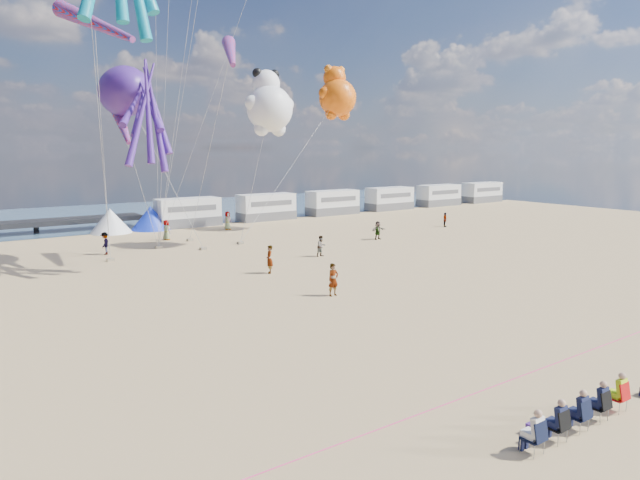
{
  "coord_description": "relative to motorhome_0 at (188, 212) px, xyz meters",
  "views": [
    {
      "loc": [
        -17.19,
        -16.8,
        8.22
      ],
      "look_at": [
        -1.03,
        6.0,
        3.69
      ],
      "focal_mm": 32.0,
      "sensor_mm": 36.0,
      "label": 1
    }
  ],
  "objects": [
    {
      "name": "ground",
      "position": [
        -6.0,
        -40.0,
        -1.5
      ],
      "size": [
        120.0,
        120.0,
        0.0
      ],
      "primitive_type": "plane",
      "color": "tan",
      "rests_on": "ground"
    },
    {
      "name": "water",
      "position": [
        -6.0,
        15.0,
        -1.48
      ],
      "size": [
        120.0,
        120.0,
        0.0
      ],
      "primitive_type": "plane",
      "color": "#3D5B75",
      "rests_on": "ground"
    },
    {
      "name": "motorhome_0",
      "position": [
        0.0,
        0.0,
        0.0
      ],
      "size": [
        6.6,
        2.5,
        3.0
      ],
      "primitive_type": "cube",
      "color": "silver",
      "rests_on": "ground"
    },
    {
      "name": "motorhome_1",
      "position": [
        9.5,
        0.0,
        0.0
      ],
      "size": [
        6.6,
        2.5,
        3.0
      ],
      "primitive_type": "cube",
      "color": "silver",
      "rests_on": "ground"
    },
    {
      "name": "motorhome_2",
      "position": [
        19.0,
        0.0,
        0.0
      ],
      "size": [
        6.6,
        2.5,
        3.0
      ],
      "primitive_type": "cube",
      "color": "silver",
      "rests_on": "ground"
    },
    {
      "name": "motorhome_3",
      "position": [
        28.5,
        0.0,
        0.0
      ],
      "size": [
        6.6,
        2.5,
        3.0
      ],
      "primitive_type": "cube",
      "color": "silver",
      "rests_on": "ground"
    },
    {
      "name": "motorhome_4",
      "position": [
        38.0,
        0.0,
        0.0
      ],
      "size": [
        6.6,
        2.5,
        3.0
      ],
      "primitive_type": "cube",
      "color": "silver",
      "rests_on": "ground"
    },
    {
      "name": "motorhome_5",
      "position": [
        47.5,
        0.0,
        0.0
      ],
      "size": [
        6.6,
        2.5,
        3.0
      ],
      "primitive_type": "cube",
      "color": "silver",
      "rests_on": "ground"
    },
    {
      "name": "tent_white",
      "position": [
        -8.0,
        0.0,
        -0.3
      ],
      "size": [
        4.0,
        4.0,
        2.4
      ],
      "primitive_type": "cone",
      "color": "white",
      "rests_on": "ground"
    },
    {
      "name": "tent_blue",
      "position": [
        -4.0,
        0.0,
        -0.3
      ],
      "size": [
        4.0,
        4.0,
        2.4
      ],
      "primitive_type": "cone",
      "color": "#1933CC",
      "rests_on": "ground"
    },
    {
      "name": "spectator_row",
      "position": [
        -7.96,
        -48.4,
        -0.85
      ],
      "size": [
        6.1,
        0.9,
        1.3
      ],
      "primitive_type": null,
      "color": "black",
      "rests_on": "ground"
    },
    {
      "name": "cooler_purple",
      "position": [
        -9.17,
        -47.78,
        -1.34
      ],
      "size": [
        0.4,
        0.3,
        0.32
      ],
      "primitive_type": "cube",
      "color": "#44217C",
      "rests_on": "ground"
    },
    {
      "name": "rope_line",
      "position": [
        -6.0,
        -45.0,
        -1.48
      ],
      "size": [
        34.0,
        0.03,
        0.03
      ],
      "primitive_type": "cylinder",
      "rotation": [
        0.0,
        1.57,
        0.0
      ],
      "color": "#F2338C",
      "rests_on": "ground"
    },
    {
      "name": "standing_person",
      "position": [
        -4.57,
        -31.82,
        -0.58
      ],
      "size": [
        0.69,
        0.47,
        1.85
      ],
      "primitive_type": "imported",
      "rotation": [
        0.0,
        0.0,
        0.04
      ],
      "color": "tan",
      "rests_on": "ground"
    },
    {
      "name": "beachgoer_0",
      "position": [
        2.34,
        -4.55,
        -0.57
      ],
      "size": [
        0.76,
        0.58,
        1.86
      ],
      "primitive_type": "imported",
      "rotation": [
        0.0,
        0.0,
        0.21
      ],
      "color": "#7F6659",
      "rests_on": "ground"
    },
    {
      "name": "beachgoer_2",
      "position": [
        -11.58,
        -11.46,
        -0.62
      ],
      "size": [
        0.99,
        1.07,
        1.76
      ],
      "primitive_type": "imported",
      "rotation": [
        0.0,
        0.0,
        4.21
      ],
      "color": "#7F6659",
      "rests_on": "ground"
    },
    {
      "name": "beachgoer_3",
      "position": [
        21.88,
        -15.94,
        -0.74
      ],
      "size": [
        1.13,
        0.97,
        1.51
      ],
      "primitive_type": "imported",
      "rotation": [
        0.0,
        0.0,
        0.51
      ],
      "color": "#7F6659",
      "rests_on": "ground"
    },
    {
      "name": "beachgoer_4",
      "position": [
        10.66,
        -18.12,
        -0.67
      ],
      "size": [
        0.98,
        0.43,
        1.66
      ],
      "primitive_type": "imported",
      "rotation": [
        0.0,
        0.0,
        0.02
      ],
      "color": "#7F6659",
      "rests_on": "ground"
    },
    {
      "name": "beachgoer_5",
      "position": [
        -4.55,
        -24.71,
        -0.56
      ],
      "size": [
        1.21,
        1.81,
        1.87
      ],
      "primitive_type": "imported",
      "rotation": [
        0.0,
        0.0,
        4.29
      ],
      "color": "#7F6659",
      "rests_on": "ground"
    },
    {
      "name": "beachgoer_6",
      "position": [
        -5.11,
        -7.32,
        -0.6
      ],
      "size": [
        0.59,
        0.75,
        1.81
      ],
      "primitive_type": "imported",
      "rotation": [
        0.0,
        0.0,
        1.84
      ],
      "color": "#7F6659",
      "rests_on": "ground"
    },
    {
      "name": "beachgoer_7",
      "position": [
        1.67,
        -21.89,
        -0.7
      ],
      "size": [
        0.83,
        0.58,
        1.61
      ],
      "primitive_type": "imported",
      "rotation": [
        0.0,
        0.0,
        0.09
      ],
      "color": "#7F6659",
      "rests_on": "ground"
    },
    {
      "name": "sandbag_a",
      "position": [
        -12.03,
        -14.49,
        -1.39
      ],
      "size": [
        0.5,
        0.35,
        0.22
      ],
      "primitive_type": "cube",
      "color": "gray",
      "rests_on": "ground"
    },
    {
      "name": "sandbag_b",
      "position": [
        -4.52,
        -13.98,
        -1.39
      ],
      "size": [
        0.5,
        0.35,
        0.22
      ],
      "primitive_type": "cube",
      "color": "gray",
      "rests_on": "ground"
    },
    {
      "name": "sandbag_c",
      "position": [
        -0.72,
        -13.19,
        -1.39
      ],
      "size": [
        0.5,
        0.35,
        0.22
      ],
      "primitive_type": "cube",
      "color": "gray",
      "rests_on": "ground"
    },
    {
      "name": "sandbag_d",
      "position": [
        -3.63,
        -9.08,
        -1.39
      ],
      "size": [
        0.5,
        0.35,
        0.22
      ],
      "primitive_type": "cube",
      "color": "gray",
      "rests_on": "ground"
    },
    {
      "name": "sandbag_e",
      "position": [
        -7.24,
        -11.17,
        -1.39
      ],
      "size": [
        0.5,
        0.35,
        0.22
      ],
      "primitive_type": "cube",
      "color": "gray",
      "rests_on": "ground"
    },
    {
      "name": "kite_octopus_purple",
      "position": [
        -10.44,
        -14.76,
        10.68
      ],
      "size": [
        5.68,
        9.14,
        9.71
      ],
      "primitive_type": null,
      "rotation": [
        0.0,
        0.0,
        -0.26
      ],
      "color": "#451F82"
    },
    {
      "name": "kite_panda",
      "position": [
        1.22,
        -15.19,
        9.91
      ],
      "size": [
        5.13,
        4.9,
        6.5
      ],
      "primitive_type": null,
      "rotation": [
        0.0,
        0.0,
        -0.13
      ],
      "color": "white"
    },
    {
      "name": "kite_teddy_orange",
      "position": [
        11.85,
        -10.39,
        11.62
      ],
      "size": [
        4.93,
        4.69,
        6.36
      ],
      "primitive_type": null,
      "rotation": [
        0.0,
        0.0,
        -0.11
      ],
      "color": "#FF650C"
    },
    {
      "name": "windsock_left",
      "position": [
        -13.47,
        -19.54,
        14.16
      ],
      "size": [
        3.46,
        7.83,
        7.87
      ],
      "primitive_type": null,
      "rotation": [
        0.0,
        0.0,
        0.31
      ],
      "color": "red"
    },
    {
      "name": "windsock_mid",
      "position": [
        -4.12,
        -18.94,
        13.35
      ],
      "size": [
        3.11,
        5.43,
        5.49
      ],
      "primitive_type": null,
      "rotation": [
        0.0,
        0.0,
        -0.41
      ],
      "color": "red"
    },
    {
      "name": "windsock_right",
      "position": [
        -10.95,
        -15.52,
        8.27
      ],
      "size": [
        1.58,
        5.21,
        5.14
      ],
      "primitive_type": null,
      "rotation": [
        0.0,
        0.0,
        -0.13
      ],
      "color": "red"
    }
  ]
}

